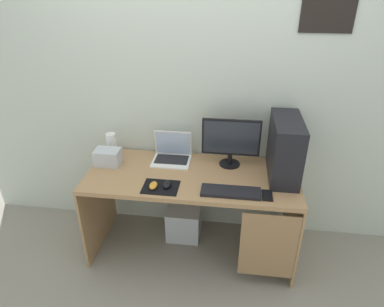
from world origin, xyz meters
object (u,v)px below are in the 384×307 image
at_px(monitor, 231,141).
at_px(cell_phone, 267,195).
at_px(pc_tower, 285,148).
at_px(laptop, 172,155).
at_px(projector, 108,157).
at_px(keyboard, 231,192).
at_px(mouse_left, 167,184).
at_px(mouse_right, 153,185).
at_px(speaker, 112,144).
at_px(subwoofer, 184,221).

distance_m(monitor, cell_phone, 0.53).
bearing_deg(cell_phone, pc_tower, 67.59).
relative_size(laptop, projector, 1.54).
relative_size(keyboard, mouse_left, 4.38).
relative_size(laptop, mouse_right, 3.20).
relative_size(pc_tower, cell_phone, 3.79).
distance_m(speaker, mouse_right, 0.65).
bearing_deg(mouse_left, cell_phone, -1.69).
bearing_deg(monitor, laptop, 177.02).
bearing_deg(mouse_left, monitor, 40.86).
relative_size(monitor, subwoofer, 1.56).
xyz_separation_m(mouse_right, subwoofer, (0.16, 0.38, -0.62)).
relative_size(laptop, speaker, 1.57).
xyz_separation_m(laptop, keyboard, (0.50, -0.42, -0.04)).
distance_m(pc_tower, mouse_left, 0.90).
distance_m(keyboard, mouse_right, 0.55).
distance_m(speaker, projector, 0.16).
distance_m(laptop, keyboard, 0.65).
bearing_deg(keyboard, pc_tower, 38.66).
bearing_deg(mouse_right, subwoofer, 67.62).
distance_m(keyboard, mouse_left, 0.46).
relative_size(monitor, speaker, 2.31).
bearing_deg(keyboard, mouse_right, -179.48).
bearing_deg(mouse_right, laptop, 82.31).
distance_m(laptop, speaker, 0.52).
bearing_deg(keyboard, mouse_left, 177.50).
bearing_deg(mouse_right, pc_tower, 18.24).
distance_m(laptop, mouse_right, 0.43).
relative_size(laptop, cell_phone, 2.37).
relative_size(keyboard, mouse_right, 4.38).
height_order(pc_tower, mouse_left, pc_tower).
distance_m(speaker, mouse_left, 0.70).
xyz_separation_m(mouse_left, subwoofer, (0.06, 0.36, -0.62)).
relative_size(projector, mouse_right, 2.08).
bearing_deg(pc_tower, projector, -179.37).
bearing_deg(keyboard, cell_phone, -0.21).
bearing_deg(mouse_right, projector, 146.43).
xyz_separation_m(mouse_left, cell_phone, (0.71, -0.02, -0.02)).
height_order(pc_tower, monitor, pc_tower).
bearing_deg(mouse_left, keyboard, -2.50).
distance_m(laptop, subwoofer, 0.66).
bearing_deg(pc_tower, keyboard, -141.34).
bearing_deg(projector, keyboard, -16.10).
relative_size(pc_tower, laptop, 1.60).
height_order(pc_tower, projector, pc_tower).
relative_size(mouse_right, cell_phone, 0.74).
height_order(monitor, projector, monitor).
bearing_deg(cell_phone, projector, 167.00).
bearing_deg(cell_phone, subwoofer, 149.54).
bearing_deg(mouse_left, subwoofer, 80.01).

